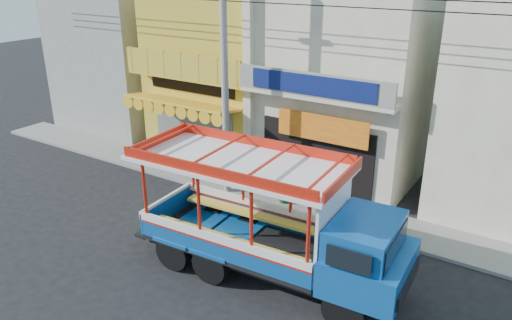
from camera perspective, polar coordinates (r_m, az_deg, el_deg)
The scene contains 11 objects.
ground at distance 17.02m, azimuth -7.08°, elevation -8.62°, with size 90.00×90.00×0.00m, color black.
sidewalk at distance 19.84m, azimuth 0.26°, elevation -3.58°, with size 30.00×2.00×0.12m, color slate.
shophouse_left at distance 23.86m, azimuth -2.78°, elevation 11.03°, with size 6.00×7.50×8.24m.
shophouse_right at distance 21.02m, azimuth 10.87°, elevation 9.18°, with size 6.00×6.75×8.24m.
party_pilaster at distance 19.71m, azimuth -0.86°, elevation 8.41°, with size 0.35×0.30×8.00m, color beige.
filler_building_left at distance 28.51m, azimuth -14.52°, elevation 11.54°, with size 6.00×6.00×7.60m, color gray.
utility_pole at distance 18.16m, azimuth -3.23°, elevation 10.55°, with size 28.00×0.26×9.00m.
songthaew_truck at distance 13.82m, azimuth 3.61°, elevation -7.62°, with size 8.11×3.02×3.73m.
green_sign at distance 22.53m, azimuth -10.14°, elevation 0.47°, with size 0.56×0.43×0.89m.
potted_plant_a at distance 18.73m, azimuth 3.39°, elevation -3.43°, with size 0.85×0.74×0.95m, color #164F1F.
potted_plant_c at distance 18.15m, azimuth 9.74°, elevation -4.53°, with size 0.55×0.55×0.99m, color #164F1F.
Camera 1 is at (9.61, -11.12, 8.60)m, focal length 35.00 mm.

